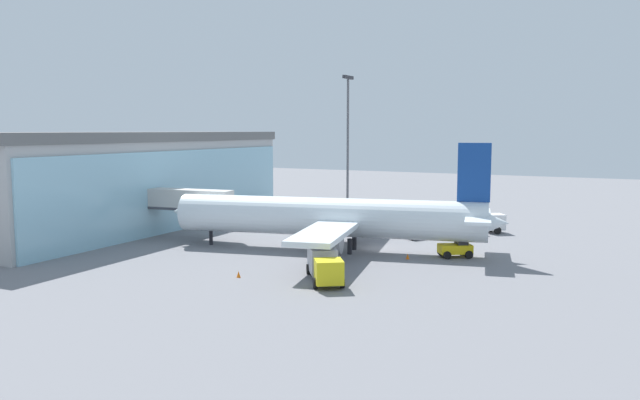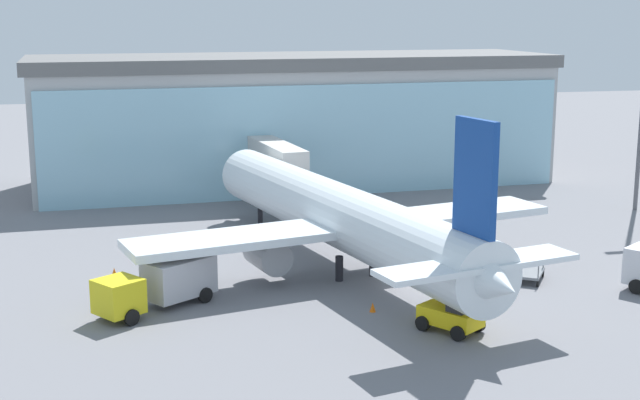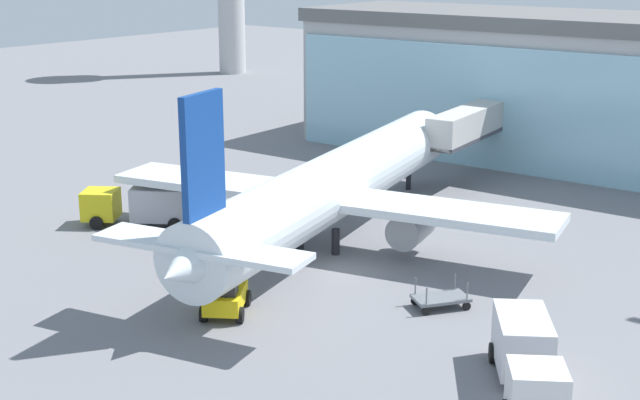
{
  "view_description": "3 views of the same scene",
  "coord_description": "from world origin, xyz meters",
  "px_view_note": "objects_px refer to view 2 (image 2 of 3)",
  "views": [
    {
      "loc": [
        -61.27,
        -25.06,
        12.68
      ],
      "look_at": [
        -1.44,
        6.17,
        5.14
      ],
      "focal_mm": 35.0,
      "sensor_mm": 36.0,
      "label": 1
    },
    {
      "loc": [
        -17.14,
        -50.57,
        16.61
      ],
      "look_at": [
        -4.05,
        5.87,
        4.3
      ],
      "focal_mm": 50.0,
      "sensor_mm": 36.0,
      "label": 2
    },
    {
      "loc": [
        29.52,
        -38.28,
        17.82
      ],
      "look_at": [
        -3.86,
        3.52,
        2.65
      ],
      "focal_mm": 50.0,
      "sensor_mm": 36.0,
      "label": 3
    }
  ],
  "objects_px": {
    "airplane": "(341,217)",
    "catering_truck": "(160,283)",
    "safety_cone_wingtip": "(114,272)",
    "jet_bridge": "(269,156)",
    "baggage_cart": "(529,273)",
    "pushback_tug": "(452,314)",
    "safety_cone_nose": "(373,307)"
  },
  "relations": [
    {
      "from": "safety_cone_wingtip",
      "to": "airplane",
      "type": "bearing_deg",
      "value": -7.56
    },
    {
      "from": "baggage_cart",
      "to": "catering_truck",
      "type": "bearing_deg",
      "value": -54.92
    },
    {
      "from": "jet_bridge",
      "to": "catering_truck",
      "type": "height_order",
      "value": "jet_bridge"
    },
    {
      "from": "safety_cone_nose",
      "to": "safety_cone_wingtip",
      "type": "height_order",
      "value": "same"
    },
    {
      "from": "pushback_tug",
      "to": "safety_cone_wingtip",
      "type": "relative_size",
      "value": 6.77
    },
    {
      "from": "pushback_tug",
      "to": "baggage_cart",
      "type": "bearing_deg",
      "value": -81.23
    },
    {
      "from": "catering_truck",
      "to": "jet_bridge",
      "type": "bearing_deg",
      "value": -147.64
    },
    {
      "from": "jet_bridge",
      "to": "safety_cone_nose",
      "type": "height_order",
      "value": "jet_bridge"
    },
    {
      "from": "jet_bridge",
      "to": "airplane",
      "type": "relative_size",
      "value": 0.41
    },
    {
      "from": "pushback_tug",
      "to": "safety_cone_wingtip",
      "type": "bearing_deg",
      "value": 16.21
    },
    {
      "from": "baggage_cart",
      "to": "safety_cone_wingtip",
      "type": "bearing_deg",
      "value": -70.44
    },
    {
      "from": "jet_bridge",
      "to": "baggage_cart",
      "type": "distance_m",
      "value": 28.3
    },
    {
      "from": "baggage_cart",
      "to": "pushback_tug",
      "type": "relative_size",
      "value": 0.86
    },
    {
      "from": "baggage_cart",
      "to": "pushback_tug",
      "type": "xyz_separation_m",
      "value": [
        -8.06,
        -7.5,
        0.47
      ]
    },
    {
      "from": "airplane",
      "to": "pushback_tug",
      "type": "bearing_deg",
      "value": 179.97
    },
    {
      "from": "safety_cone_nose",
      "to": "baggage_cart",
      "type": "bearing_deg",
      "value": 17.35
    },
    {
      "from": "baggage_cart",
      "to": "pushback_tug",
      "type": "bearing_deg",
      "value": -12.37
    },
    {
      "from": "airplane",
      "to": "catering_truck",
      "type": "height_order",
      "value": "airplane"
    },
    {
      "from": "jet_bridge",
      "to": "catering_truck",
      "type": "xyz_separation_m",
      "value": [
        -10.75,
        -25.44,
        -2.98
      ]
    },
    {
      "from": "airplane",
      "to": "safety_cone_wingtip",
      "type": "xyz_separation_m",
      "value": [
        -14.5,
        1.92,
        -3.3
      ]
    },
    {
      "from": "safety_cone_nose",
      "to": "safety_cone_wingtip",
      "type": "bearing_deg",
      "value": 143.77
    },
    {
      "from": "airplane",
      "to": "pushback_tug",
      "type": "distance_m",
      "value": 13.03
    },
    {
      "from": "baggage_cart",
      "to": "safety_cone_nose",
      "type": "height_order",
      "value": "baggage_cart"
    },
    {
      "from": "catering_truck",
      "to": "safety_cone_wingtip",
      "type": "xyz_separation_m",
      "value": [
        -2.57,
        7.03,
        -1.19
      ]
    },
    {
      "from": "catering_truck",
      "to": "pushback_tug",
      "type": "bearing_deg",
      "value": 118.9
    },
    {
      "from": "catering_truck",
      "to": "baggage_cart",
      "type": "distance_m",
      "value": 22.88
    },
    {
      "from": "pushback_tug",
      "to": "safety_cone_nose",
      "type": "xyz_separation_m",
      "value": [
        -3.2,
        3.99,
        -0.7
      ]
    },
    {
      "from": "airplane",
      "to": "safety_cone_wingtip",
      "type": "distance_m",
      "value": 14.99
    },
    {
      "from": "jet_bridge",
      "to": "safety_cone_wingtip",
      "type": "height_order",
      "value": "jet_bridge"
    },
    {
      "from": "jet_bridge",
      "to": "pushback_tug",
      "type": "xyz_separation_m",
      "value": [
        4.05,
        -32.78,
        -3.47
      ]
    },
    {
      "from": "baggage_cart",
      "to": "safety_cone_nose",
      "type": "distance_m",
      "value": 11.8
    },
    {
      "from": "jet_bridge",
      "to": "pushback_tug",
      "type": "distance_m",
      "value": 33.21
    }
  ]
}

